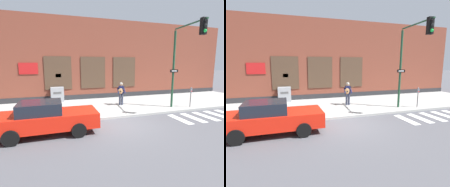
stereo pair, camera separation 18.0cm
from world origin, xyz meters
TOP-DOWN VIEW (x-y plane):
  - ground_plane at (0.00, 0.00)m, footprint 160.00×160.00m
  - sidewalk at (0.00, 3.99)m, footprint 28.00×5.91m
  - building_backdrop at (-0.00, 8.94)m, footprint 28.00×4.06m
  - crosswalk at (5.97, -0.26)m, footprint 5.20×1.90m
  - red_car at (-3.78, -0.08)m, footprint 4.60×1.99m
  - busker at (1.42, 3.74)m, footprint 0.72×0.60m
  - traffic_light at (4.58, 0.95)m, footprint 0.76×3.06m
  - parking_meter at (5.97, 1.59)m, footprint 0.13×0.11m
  - utility_box at (-3.12, 6.49)m, footprint 1.03×0.69m

SIDE VIEW (x-z plane):
  - ground_plane at x=0.00m, z-range 0.00..0.00m
  - crosswalk at x=5.97m, z-range 0.00..0.01m
  - sidewalk at x=0.00m, z-range 0.00..0.13m
  - utility_box at x=-3.12m, z-range 0.13..1.34m
  - red_car at x=-3.78m, z-range 0.01..1.54m
  - parking_meter at x=5.97m, z-range 0.36..1.80m
  - busker at x=1.42m, z-range 0.25..1.97m
  - building_backdrop at x=0.00m, z-range 0.00..7.09m
  - traffic_light at x=4.58m, z-range 1.17..6.68m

